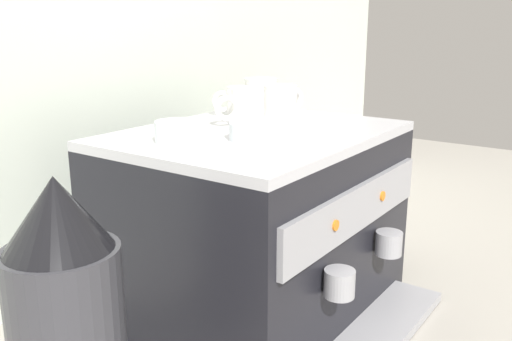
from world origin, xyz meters
name	(u,v)px	position (x,y,z in m)	size (l,w,h in m)	color
ground_plane	(256,304)	(0.00, 0.00, 0.00)	(4.00, 4.00, 0.00)	#9E998E
tiled_backsplash_wall	(121,80)	(0.00, 0.41, 0.48)	(2.80, 0.03, 0.96)	silver
espresso_machine	(258,222)	(0.00, -0.01, 0.20)	(0.59, 0.57, 0.40)	black
ceramic_cup_0	(263,95)	(0.21, 0.13, 0.44)	(0.08, 0.12, 0.08)	white
ceramic_cup_1	(246,107)	(0.04, 0.06, 0.44)	(0.11, 0.08, 0.08)	white
ceramic_cup_2	(240,102)	(0.12, 0.13, 0.44)	(0.07, 0.10, 0.07)	white
ceramic_cup_3	(282,101)	(0.17, 0.04, 0.44)	(0.12, 0.08, 0.08)	white
ceramic_bowl_0	(179,132)	(-0.18, 0.05, 0.42)	(0.09, 0.09, 0.04)	silver
ceramic_bowl_1	(255,131)	(-0.08, -0.05, 0.42)	(0.10, 0.10, 0.03)	silver
coffee_grinder	(67,321)	(-0.51, -0.02, 0.20)	(0.17, 0.17, 0.42)	#333338
milk_pitcher	(342,223)	(0.43, 0.00, 0.06)	(0.11, 0.11, 0.13)	#B7B7BC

